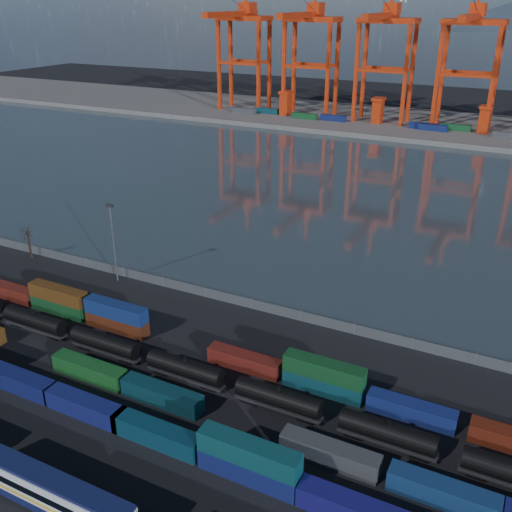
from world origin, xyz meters
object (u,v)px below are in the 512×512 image
at_px(bare_tree, 29,242).
at_px(tanker_string, 230,383).
at_px(gantry_cranes, 428,34).
at_px(passenger_train, 46,491).

bearing_deg(bare_tree, tanker_string, -19.25).
xyz_separation_m(bare_tree, gantry_cranes, (47.02, 177.14, 35.62)).
relative_size(passenger_train, bare_tree, 9.77).
bearing_deg(passenger_train, tanker_string, 72.64).
bearing_deg(gantry_cranes, tanker_string, -85.29).
bearing_deg(passenger_train, bare_tree, 138.07).
distance_m(passenger_train, tanker_string, 28.50).
bearing_deg(bare_tree, passenger_train, -41.93).
bearing_deg(bare_tree, gantry_cranes, 75.13).
height_order(passenger_train, tanker_string, passenger_train).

